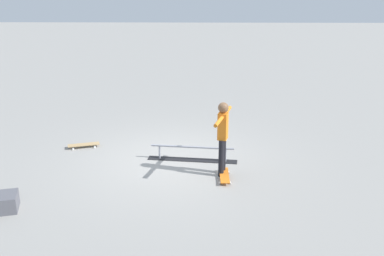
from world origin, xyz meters
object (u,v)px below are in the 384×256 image
skater_main (223,134)px  loose_skateboard_natural (84,145)px  skateboard_main (224,175)px  grind_rail (192,154)px

skater_main → loose_skateboard_natural: skater_main is taller
skater_main → skateboard_main: bearing=29.3°
grind_rail → skateboard_main: grind_rail is taller
grind_rail → skater_main: skater_main is taller
grind_rail → skateboard_main: bearing=131.9°
grind_rail → skater_main: size_ratio=1.29×
skateboard_main → loose_skateboard_natural: same height
skater_main → loose_skateboard_natural: 3.95m
skateboard_main → loose_skateboard_natural: (3.55, -1.80, 0.00)m
grind_rail → loose_skateboard_natural: bearing=-9.3°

